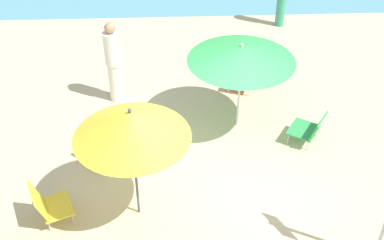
{
  "coord_description": "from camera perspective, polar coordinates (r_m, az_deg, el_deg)",
  "views": [
    {
      "loc": [
        -0.7,
        -6.17,
        5.9
      ],
      "look_at": [
        -0.38,
        0.7,
        0.7
      ],
      "focal_mm": 46.9,
      "sensor_mm": 36.0,
      "label": 1
    }
  ],
  "objects": [
    {
      "name": "person_a",
      "position": [
        10.02,
        -8.91,
        6.52
      ],
      "size": [
        0.32,
        0.32,
        1.73
      ],
      "rotation": [
        0.0,
        0.0,
        0.26
      ],
      "color": "silver",
      "rests_on": "ground_plane"
    },
    {
      "name": "umbrella_green",
      "position": [
        8.82,
        5.67,
        7.55
      ],
      "size": [
        1.92,
        1.92,
        1.78
      ],
      "color": "silver",
      "rests_on": "ground_plane"
    },
    {
      "name": "beach_chair_a",
      "position": [
        10.64,
        5.76,
        5.35
      ],
      "size": [
        0.7,
        0.74,
        0.64
      ],
      "rotation": [
        0.0,
        0.0,
        -1.92
      ],
      "color": "red",
      "rests_on": "ground_plane"
    },
    {
      "name": "umbrella_yellow",
      "position": [
        6.88,
        -6.94,
        -0.53
      ],
      "size": [
        1.66,
        1.66,
        2.0
      ],
      "color": "#4C4C51",
      "rests_on": "ground_plane"
    },
    {
      "name": "beach_chair_c",
      "position": [
        9.3,
        13.22,
        -0.91
      ],
      "size": [
        0.78,
        0.78,
        0.61
      ],
      "rotation": [
        0.0,
        0.0,
        2.57
      ],
      "color": "#33934C",
      "rests_on": "ground_plane"
    },
    {
      "name": "beach_chair_b",
      "position": [
        7.96,
        -16.06,
        -9.2
      ],
      "size": [
        0.71,
        0.72,
        0.66
      ],
      "rotation": [
        0.0,
        0.0,
        0.39
      ],
      "color": "gold",
      "rests_on": "ground_plane"
    },
    {
      "name": "ground_plane",
      "position": [
        8.56,
        2.77,
        -6.51
      ],
      "size": [
        40.0,
        40.0,
        0.0
      ],
      "primitive_type": "plane",
      "color": "#D3BC8C"
    },
    {
      "name": "beach_chair_d",
      "position": [
        8.79,
        -10.05,
        -3.11
      ],
      "size": [
        0.68,
        0.69,
        0.57
      ],
      "rotation": [
        0.0,
        0.0,
        -0.97
      ],
      "color": "white",
      "rests_on": "ground_plane"
    }
  ]
}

